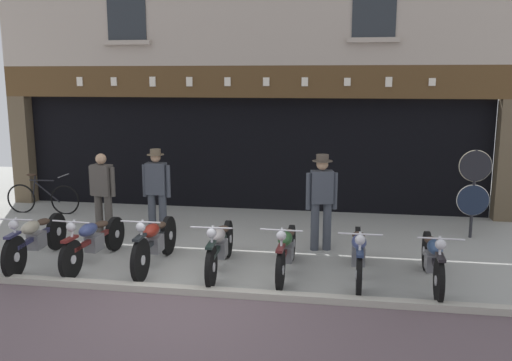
{
  "coord_description": "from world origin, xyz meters",
  "views": [
    {
      "loc": [
        2.18,
        -7.06,
        3.04
      ],
      "look_at": [
        0.59,
        2.7,
        1.18
      ],
      "focal_mm": 38.4,
      "sensor_mm": 36.0,
      "label": 1
    }
  ],
  "objects": [
    {
      "name": "salesman_left",
      "position": [
        -2.39,
        2.63,
        0.9
      ],
      "size": [
        0.55,
        0.28,
        1.62
      ],
      "rotation": [
        0.0,
        0.0,
        2.97
      ],
      "color": "#47423D",
      "rests_on": "ground"
    },
    {
      "name": "shop_facade",
      "position": [
        -0.0,
        7.04,
        1.65
      ],
      "size": [
        11.95,
        4.42,
        5.91
      ],
      "color": "black",
      "rests_on": "ground"
    },
    {
      "name": "tyre_sign_pole",
      "position": [
        4.63,
        3.65,
        1.05
      ],
      "size": [
        0.61,
        0.06,
        1.71
      ],
      "color": "#232328",
      "rests_on": "ground"
    },
    {
      "name": "advert_board_near",
      "position": [
        -1.53,
        5.4,
        1.74
      ],
      "size": [
        0.83,
        0.03,
        1.07
      ],
      "color": "beige"
    },
    {
      "name": "motorcycle_right",
      "position": [
        2.44,
        1.07,
        0.42
      ],
      "size": [
        0.62,
        2.03,
        0.9
      ],
      "rotation": [
        0.0,
        0.0,
        3.14
      ],
      "color": "black",
      "rests_on": "ground"
    },
    {
      "name": "shopkeeper_center",
      "position": [
        -1.4,
        2.91,
        0.93
      ],
      "size": [
        0.56,
        0.33,
        1.69
      ],
      "rotation": [
        0.0,
        0.0,
        3.15
      ],
      "color": "#3D424C",
      "rests_on": "ground"
    },
    {
      "name": "motorcycle_center_right",
      "position": [
        1.33,
        1.07,
        0.41
      ],
      "size": [
        0.62,
        1.94,
        0.91
      ],
      "rotation": [
        0.0,
        0.0,
        3.12
      ],
      "color": "black",
      "rests_on": "ground"
    },
    {
      "name": "salesman_right",
      "position": [
        1.8,
        2.43,
        0.96
      ],
      "size": [
        0.55,
        0.35,
        1.73
      ],
      "rotation": [
        0.0,
        0.0,
        3.36
      ],
      "color": "#3D424C",
      "rests_on": "ground"
    },
    {
      "name": "motorcycle_far_left",
      "position": [
        -2.83,
        0.97,
        0.43
      ],
      "size": [
        0.62,
        2.09,
        0.93
      ],
      "rotation": [
        0.0,
        0.0,
        3.21
      ],
      "color": "black",
      "rests_on": "ground"
    },
    {
      "name": "leaning_bicycle",
      "position": [
        -4.55,
        4.12,
        0.36
      ],
      "size": [
        1.73,
        0.5,
        0.93
      ],
      "rotation": [
        0.0,
        0.0,
        -1.54
      ],
      "color": "black",
      "rests_on": "ground"
    },
    {
      "name": "motorcycle_far_right",
      "position": [
        3.51,
        0.97,
        0.42
      ],
      "size": [
        0.62,
        1.96,
        0.91
      ],
      "rotation": [
        0.0,
        0.0,
        3.13
      ],
      "color": "black",
      "rests_on": "ground"
    },
    {
      "name": "motorcycle_center_left",
      "position": [
        -0.81,
        1.08,
        0.43
      ],
      "size": [
        0.62,
        2.0,
        0.93
      ],
      "rotation": [
        0.0,
        0.0,
        3.14
      ],
      "color": "black",
      "rests_on": "ground"
    },
    {
      "name": "ground",
      "position": [
        0.0,
        -0.98,
        -0.04
      ],
      "size": [
        23.65,
        22.0,
        0.18
      ],
      "color": "#9A9A94"
    },
    {
      "name": "motorcycle_center",
      "position": [
        0.28,
        1.04,
        0.42
      ],
      "size": [
        0.62,
        2.07,
        0.91
      ],
      "rotation": [
        0.0,
        0.0,
        3.18
      ],
      "color": "black",
      "rests_on": "ground"
    },
    {
      "name": "motorcycle_left",
      "position": [
        -1.86,
        1.07,
        0.41
      ],
      "size": [
        0.62,
        2.04,
        0.9
      ],
      "rotation": [
        0.0,
        0.0,
        3.08
      ],
      "color": "black",
      "rests_on": "ground"
    }
  ]
}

